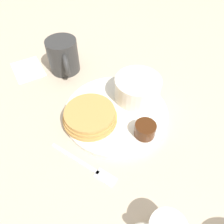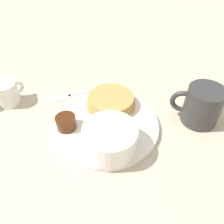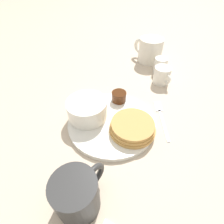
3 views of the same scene
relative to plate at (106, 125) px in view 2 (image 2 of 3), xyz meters
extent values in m
plane|color=#C6B299|center=(0.00, 0.00, -0.01)|extent=(4.00, 4.00, 0.00)
cylinder|color=white|center=(0.00, 0.00, 0.00)|extent=(0.24, 0.24, 0.01)
cylinder|color=tan|center=(-0.01, 0.06, 0.01)|extent=(0.12, 0.12, 0.01)
cylinder|color=tan|center=(-0.01, 0.06, 0.02)|extent=(0.11, 0.11, 0.01)
cylinder|color=tan|center=(-0.01, 0.06, 0.03)|extent=(0.11, 0.11, 0.01)
cylinder|color=white|center=(0.03, -0.06, 0.03)|extent=(0.11, 0.11, 0.05)
cylinder|color=white|center=(0.03, -0.06, 0.06)|extent=(0.09, 0.09, 0.01)
cylinder|color=#47230F|center=(-0.08, -0.04, 0.02)|extent=(0.04, 0.04, 0.03)
cylinder|color=white|center=(0.03, -0.08, 0.02)|extent=(0.05, 0.05, 0.02)
sphere|color=white|center=(0.03, -0.08, 0.03)|extent=(0.03, 0.03, 0.03)
cylinder|color=#333333|center=(0.19, 0.10, 0.04)|extent=(0.08, 0.08, 0.09)
torus|color=#333333|center=(0.15, 0.09, 0.04)|extent=(0.06, 0.02, 0.06)
cylinder|color=white|center=(-0.26, -0.01, 0.02)|extent=(0.06, 0.06, 0.06)
torus|color=white|center=(-0.25, 0.02, 0.03)|extent=(0.02, 0.03, 0.03)
cube|color=silver|center=(-0.09, 0.11, 0.00)|extent=(0.09, 0.09, 0.00)
cube|color=silver|center=(-0.15, 0.06, 0.00)|extent=(0.04, 0.04, 0.00)
cube|color=white|center=(0.21, 0.20, 0.00)|extent=(0.12, 0.10, 0.00)
camera|label=1|loc=(-0.32, 0.08, 0.38)|focal=35.00mm
camera|label=2|loc=(0.14, -0.31, 0.36)|focal=35.00mm
camera|label=3|loc=(0.23, 0.22, 0.36)|focal=28.00mm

